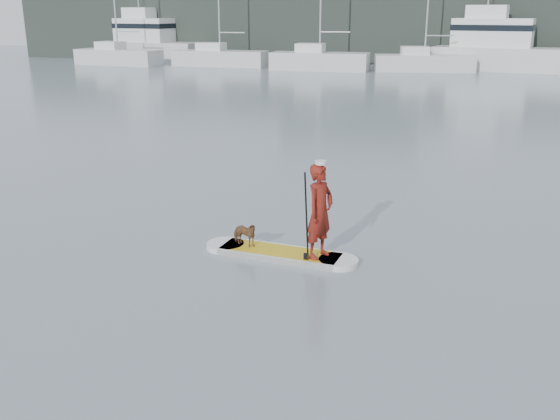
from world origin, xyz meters
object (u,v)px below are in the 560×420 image
(paddler, at_px, (320,211))
(sailboat_d, at_px, (423,61))
(dog, at_px, (244,234))
(motor_yacht_b, at_px, (150,41))
(sailboat_c, at_px, (319,60))
(motor_yacht_a, at_px, (499,47))
(paddleboard, at_px, (280,253))
(sailboat_b, at_px, (219,56))
(sailboat_a, at_px, (118,56))

(paddler, height_order, sailboat_d, sailboat_d)
(dog, xyz_separation_m, sailboat_d, (0.87, 42.60, 0.47))
(motor_yacht_b, bearing_deg, sailboat_c, -8.17)
(motor_yacht_a, bearing_deg, sailboat_c, -154.88)
(paddleboard, height_order, sailboat_b, sailboat_b)
(sailboat_c, height_order, motor_yacht_a, sailboat_c)
(sailboat_d, bearing_deg, sailboat_c, 178.60)
(paddler, distance_m, sailboat_a, 50.34)
(paddleboard, height_order, paddler, paddler)
(sailboat_c, xyz_separation_m, sailboat_d, (8.55, 1.44, -0.02))
(paddler, distance_m, motor_yacht_b, 54.62)
(dog, relative_size, sailboat_a, 0.05)
(sailboat_d, relative_size, motor_yacht_b, 1.11)
(sailboat_a, distance_m, sailboat_b, 9.69)
(sailboat_a, height_order, sailboat_d, sailboat_a)
(sailboat_a, height_order, sailboat_b, sailboat_b)
(motor_yacht_b, bearing_deg, motor_yacht_a, 5.85)
(sailboat_c, height_order, sailboat_d, sailboat_d)
(paddler, xyz_separation_m, motor_yacht_b, (-27.92, 46.94, 0.83))
(motor_yacht_a, height_order, motor_yacht_b, motor_yacht_a)
(sailboat_c, bearing_deg, sailboat_a, 177.82)
(sailboat_c, xyz_separation_m, motor_yacht_b, (-18.61, 5.63, 1.03))
(dog, relative_size, motor_yacht_a, 0.05)
(sailboat_b, xyz_separation_m, sailboat_c, (9.54, -1.45, -0.01))
(sailboat_b, xyz_separation_m, motor_yacht_a, (24.05, 2.55, 1.08))
(motor_yacht_a, bearing_deg, paddler, -86.86)
(sailboat_c, xyz_separation_m, motor_yacht_a, (14.51, 4.01, 1.09))
(sailboat_b, distance_m, motor_yacht_a, 24.21)
(paddleboard, xyz_separation_m, sailboat_b, (-18.01, 42.69, 0.82))
(dog, xyz_separation_m, sailboat_b, (-17.22, 42.62, 0.49))
(paddler, bearing_deg, motor_yacht_b, 53.87)
(paddler, distance_m, sailboat_c, 42.35)
(sailboat_d, relative_size, motor_yacht_a, 0.99)
(sailboat_b, bearing_deg, paddler, -66.41)
(paddler, height_order, sailboat_a, sailboat_a)
(sailboat_b, bearing_deg, sailboat_c, -8.86)
(paddleboard, bearing_deg, sailboat_a, 128.82)
(paddleboard, xyz_separation_m, dog, (-0.80, 0.07, 0.32))
(paddler, relative_size, motor_yacht_a, 0.16)
(paddleboard, relative_size, motor_yacht_b, 0.31)
(paddler, xyz_separation_m, sailboat_b, (-18.85, 42.76, -0.19))
(sailboat_d, xyz_separation_m, motor_yacht_a, (5.96, 2.57, 1.11))
(paddler, bearing_deg, sailboat_a, 57.56)
(sailboat_a, xyz_separation_m, sailboat_b, (9.61, 1.24, 0.04))
(sailboat_a, bearing_deg, paddler, -48.60)
(sailboat_a, distance_m, sailboat_c, 19.15)
(sailboat_a, relative_size, sailboat_d, 1.00)
(sailboat_b, relative_size, sailboat_d, 1.06)
(dog, bearing_deg, sailboat_c, 26.71)
(paddleboard, distance_m, sailboat_a, 49.82)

